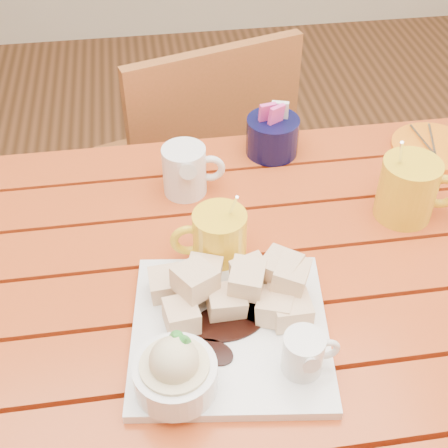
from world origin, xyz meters
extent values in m
cube|color=#AD3D16|center=(0.00, -0.23, 0.73)|extent=(1.20, 0.11, 0.03)
cube|color=#AD3D16|center=(0.00, -0.11, 0.73)|extent=(1.20, 0.11, 0.03)
cube|color=#AD3D16|center=(0.00, 0.00, 0.73)|extent=(1.20, 0.11, 0.03)
cube|color=#AD3D16|center=(0.00, 0.11, 0.73)|extent=(1.20, 0.11, 0.03)
cube|color=#AD3D16|center=(0.00, 0.23, 0.73)|extent=(1.20, 0.11, 0.03)
cube|color=#AD3D16|center=(0.00, 0.34, 0.73)|extent=(1.20, 0.11, 0.03)
cube|color=#AD3D16|center=(0.00, 0.36, 0.68)|extent=(1.12, 0.04, 0.08)
cylinder|color=#AD3D16|center=(0.55, 0.35, 0.36)|extent=(0.06, 0.06, 0.72)
cube|color=white|center=(0.01, -0.10, 0.76)|extent=(0.30, 0.30, 0.02)
cube|color=#BC7439|center=(0.09, -0.05, 0.79)|extent=(0.06, 0.06, 0.04)
cube|color=#BC7439|center=(0.01, -0.06, 0.79)|extent=(0.05, 0.05, 0.04)
cube|color=#BC7439|center=(-0.02, -0.01, 0.79)|extent=(0.06, 0.06, 0.04)
cube|color=#BC7439|center=(0.04, -0.05, 0.82)|extent=(0.06, 0.06, 0.04)
cube|color=#BC7439|center=(0.09, -0.09, 0.79)|extent=(0.05, 0.05, 0.04)
cube|color=#BC7439|center=(-0.06, -0.08, 0.79)|extent=(0.06, 0.06, 0.04)
cube|color=#BC7439|center=(-0.08, -0.02, 0.79)|extent=(0.05, 0.05, 0.04)
cube|color=#BC7439|center=(0.05, -0.02, 0.79)|extent=(0.06, 0.06, 0.04)
cube|color=#BC7439|center=(0.07, -0.08, 0.79)|extent=(0.06, 0.06, 0.04)
cube|color=#BC7439|center=(-0.04, -0.05, 0.82)|extent=(0.07, 0.07, 0.04)
cube|color=#BC7439|center=(0.09, -0.04, 0.82)|extent=(0.07, 0.07, 0.04)
cube|color=#BC7439|center=(0.10, -0.06, 0.82)|extent=(0.07, 0.07, 0.04)
cylinder|color=white|center=(-0.08, -0.18, 0.79)|extent=(0.11, 0.11, 0.04)
cylinder|color=beige|center=(-0.08, -0.18, 0.80)|extent=(0.09, 0.09, 0.03)
sphere|color=beige|center=(-0.08, -0.18, 0.82)|extent=(0.06, 0.06, 0.06)
cone|color=green|center=(-0.06, -0.17, 0.85)|extent=(0.03, 0.04, 0.03)
cone|color=green|center=(-0.07, -0.16, 0.84)|extent=(0.03, 0.03, 0.02)
cylinder|color=white|center=(0.09, -0.17, 0.79)|extent=(0.05, 0.05, 0.06)
cylinder|color=black|center=(0.09, -0.17, 0.82)|extent=(0.04, 0.04, 0.01)
cone|color=white|center=(0.09, -0.20, 0.82)|extent=(0.02, 0.02, 0.03)
torus|color=white|center=(0.12, -0.17, 0.80)|extent=(0.04, 0.01, 0.04)
cylinder|color=yellow|center=(0.01, 0.06, 0.80)|extent=(0.08, 0.08, 0.09)
cylinder|color=black|center=(0.01, 0.06, 0.84)|extent=(0.07, 0.07, 0.01)
torus|color=yellow|center=(-0.03, 0.06, 0.80)|extent=(0.06, 0.02, 0.06)
cylinder|color=silver|center=(0.03, 0.06, 0.83)|extent=(0.02, 0.05, 0.12)
cylinder|color=yellow|center=(0.34, 0.12, 0.80)|extent=(0.10, 0.10, 0.11)
cylinder|color=black|center=(0.34, 0.12, 0.85)|extent=(0.08, 0.08, 0.01)
torus|color=yellow|center=(0.39, 0.10, 0.80)|extent=(0.07, 0.03, 0.07)
cylinder|color=silver|center=(0.32, 0.13, 0.84)|extent=(0.04, 0.05, 0.14)
cylinder|color=white|center=(-0.02, 0.24, 0.80)|extent=(0.08, 0.08, 0.09)
cylinder|color=white|center=(-0.02, 0.24, 0.84)|extent=(0.06, 0.06, 0.01)
cone|color=white|center=(-0.02, 0.20, 0.83)|extent=(0.03, 0.03, 0.03)
torus|color=white|center=(0.02, 0.24, 0.80)|extent=(0.05, 0.02, 0.05)
cylinder|color=black|center=(0.15, 0.33, 0.79)|extent=(0.10, 0.10, 0.07)
cube|color=#E93F9C|center=(0.14, 0.33, 0.84)|extent=(0.03, 0.02, 0.05)
cube|color=white|center=(0.17, 0.34, 0.84)|extent=(0.03, 0.02, 0.05)
cube|color=#E93F9C|center=(0.16, 0.32, 0.84)|extent=(0.03, 0.03, 0.05)
cylinder|color=orange|center=(0.47, 0.29, 0.76)|extent=(0.16, 0.16, 0.01)
cylinder|color=silver|center=(0.45, 0.30, 0.76)|extent=(0.01, 0.12, 0.01)
cylinder|color=silver|center=(0.47, 0.30, 0.76)|extent=(0.04, 0.11, 0.01)
cube|color=brown|center=(0.02, 0.72, 0.42)|extent=(0.51, 0.51, 0.03)
cylinder|color=brown|center=(0.14, 0.94, 0.20)|extent=(0.03, 0.03, 0.41)
cylinder|color=brown|center=(-0.20, 0.84, 0.20)|extent=(0.03, 0.03, 0.41)
cylinder|color=brown|center=(0.24, 0.61, 0.20)|extent=(0.03, 0.03, 0.41)
cylinder|color=brown|center=(-0.10, 0.51, 0.20)|extent=(0.03, 0.03, 0.41)
cube|color=brown|center=(0.07, 0.55, 0.65)|extent=(0.40, 0.14, 0.43)
camera|label=1|loc=(-0.08, -0.64, 1.45)|focal=50.00mm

